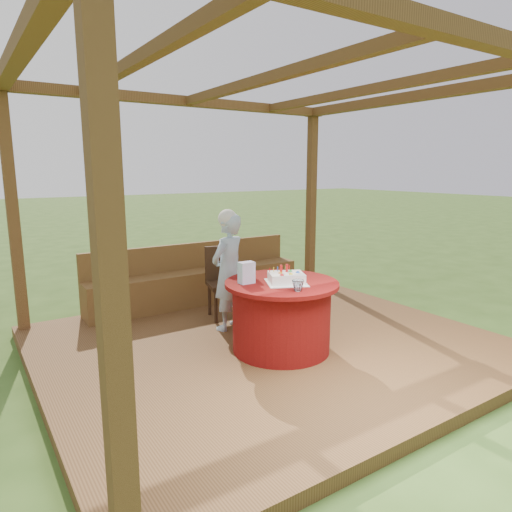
% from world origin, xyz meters
% --- Properties ---
extents(ground, '(60.00, 60.00, 0.00)m').
position_xyz_m(ground, '(0.00, 0.00, 0.00)').
color(ground, '#31501A').
rests_on(ground, ground).
extents(deck, '(4.50, 4.00, 0.12)m').
position_xyz_m(deck, '(0.00, 0.00, 0.06)').
color(deck, brown).
rests_on(deck, ground).
extents(pergola, '(4.50, 4.00, 2.72)m').
position_xyz_m(pergola, '(0.00, 0.00, 2.41)').
color(pergola, brown).
rests_on(pergola, deck).
extents(bench, '(3.00, 0.42, 0.80)m').
position_xyz_m(bench, '(0.00, 1.72, 0.38)').
color(bench, brown).
rests_on(bench, deck).
extents(table, '(1.12, 1.12, 0.71)m').
position_xyz_m(table, '(-0.04, -0.27, 0.48)').
color(table, maroon).
rests_on(table, deck).
extents(chair, '(0.50, 0.50, 0.86)m').
position_xyz_m(chair, '(0.02, 1.00, 0.59)').
color(chair, '#311D0F').
rests_on(chair, deck).
extents(elderly_woman, '(0.57, 0.48, 1.37)m').
position_xyz_m(elderly_woman, '(-0.16, 0.58, 0.81)').
color(elderly_woman, '#8BB4CF').
rests_on(elderly_woman, deck).
extents(birthday_cake, '(0.50, 0.50, 0.18)m').
position_xyz_m(birthday_cake, '(-0.03, -0.33, 0.88)').
color(birthday_cake, white).
rests_on(birthday_cake, table).
extents(gift_bag, '(0.15, 0.10, 0.21)m').
position_xyz_m(gift_bag, '(-0.36, -0.13, 0.93)').
color(gift_bag, '#EB98D2').
rests_on(gift_bag, table).
extents(drinking_glass, '(0.12, 0.12, 0.10)m').
position_xyz_m(drinking_glass, '(-0.12, -0.63, 0.88)').
color(drinking_glass, white).
rests_on(drinking_glass, table).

